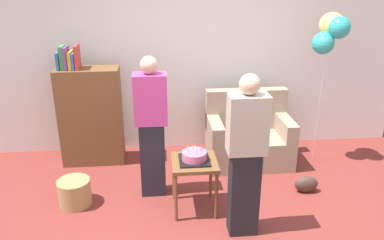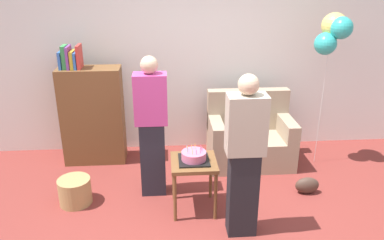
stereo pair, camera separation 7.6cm
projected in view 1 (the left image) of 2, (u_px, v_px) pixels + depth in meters
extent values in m
plane|color=maroon|center=(212.00, 228.00, 3.93)|extent=(8.00, 8.00, 0.00)
cube|color=silver|center=(193.00, 55.00, 5.33)|extent=(6.00, 0.10, 2.70)
cube|color=gray|center=(249.00, 149.00, 5.19)|extent=(1.10, 0.70, 0.40)
cube|color=gray|center=(246.00, 109.00, 5.26)|extent=(1.10, 0.16, 0.56)
cube|color=gray|center=(215.00, 129.00, 5.03)|extent=(0.16, 0.70, 0.24)
cube|color=gray|center=(284.00, 126.00, 5.11)|extent=(0.16, 0.70, 0.24)
cube|color=brown|center=(91.00, 117.00, 5.07)|extent=(0.80, 0.36, 1.30)
cube|color=#3366B7|center=(59.00, 60.00, 4.77)|extent=(0.03, 0.22, 0.22)
cube|color=#38934C|center=(63.00, 57.00, 4.76)|extent=(0.05, 0.20, 0.29)
cube|color=#7F3D93|center=(67.00, 58.00, 4.76)|extent=(0.03, 0.25, 0.28)
cube|color=gold|center=(71.00, 60.00, 4.78)|extent=(0.04, 0.23, 0.22)
cube|color=#3366B7|center=(74.00, 61.00, 4.78)|extent=(0.03, 0.25, 0.21)
cube|color=red|center=(77.00, 57.00, 4.77)|extent=(0.04, 0.25, 0.29)
cube|color=brown|center=(194.00, 162.00, 4.05)|extent=(0.48, 0.48, 0.04)
cylinder|color=brown|center=(176.00, 198.00, 3.94)|extent=(0.04, 0.04, 0.55)
cylinder|color=brown|center=(216.00, 196.00, 3.98)|extent=(0.04, 0.04, 0.55)
cylinder|color=brown|center=(174.00, 178.00, 4.33)|extent=(0.04, 0.04, 0.55)
cylinder|color=brown|center=(211.00, 176.00, 4.37)|extent=(0.04, 0.04, 0.55)
cube|color=black|center=(194.00, 160.00, 4.04)|extent=(0.32, 0.32, 0.02)
cylinder|color=#D66B93|center=(194.00, 156.00, 4.02)|extent=(0.26, 0.26, 0.09)
cylinder|color=#EA668C|center=(202.00, 149.00, 4.00)|extent=(0.01, 0.01, 0.05)
cylinder|color=#EA668C|center=(201.00, 147.00, 4.04)|extent=(0.01, 0.01, 0.06)
cylinder|color=#F2CC4C|center=(195.00, 146.00, 4.06)|extent=(0.01, 0.01, 0.06)
cylinder|color=#F2CC4C|center=(192.00, 147.00, 4.05)|extent=(0.01, 0.01, 0.05)
cylinder|color=#66B2E5|center=(187.00, 148.00, 4.04)|extent=(0.01, 0.01, 0.05)
cylinder|color=#F2CC4C|center=(188.00, 149.00, 3.99)|extent=(0.01, 0.01, 0.06)
cylinder|color=#66B2E5|center=(188.00, 151.00, 3.95)|extent=(0.01, 0.01, 0.06)
cylinder|color=#F2CC4C|center=(193.00, 152.00, 3.93)|extent=(0.01, 0.01, 0.06)
cylinder|color=#EA668C|center=(197.00, 152.00, 3.94)|extent=(0.01, 0.01, 0.05)
cylinder|color=#EA668C|center=(201.00, 151.00, 3.96)|extent=(0.01, 0.01, 0.06)
cube|color=#23232D|center=(153.00, 159.00, 4.40)|extent=(0.28, 0.20, 0.88)
cube|color=#C6428E|center=(150.00, 99.00, 4.14)|extent=(0.36, 0.22, 0.56)
sphere|color=#D1A889|center=(149.00, 65.00, 4.00)|extent=(0.19, 0.19, 0.19)
cube|color=black|center=(244.00, 193.00, 3.73)|extent=(0.28, 0.20, 0.88)
cube|color=#B2A893|center=(248.00, 124.00, 3.47)|extent=(0.36, 0.22, 0.56)
sphere|color=#D1A889|center=(250.00, 84.00, 3.33)|extent=(0.19, 0.19, 0.19)
cylinder|color=#A88451|center=(75.00, 192.00, 4.27)|extent=(0.36, 0.36, 0.30)
ellipsoid|color=#473328|center=(306.00, 184.00, 4.53)|extent=(0.28, 0.14, 0.20)
cylinder|color=silver|center=(319.00, 104.00, 5.01)|extent=(0.00, 0.00, 1.65)
sphere|color=#2DADA8|center=(339.00, 27.00, 4.61)|extent=(0.27, 0.27, 0.27)
sphere|color=#2DADA8|center=(323.00, 43.00, 4.71)|extent=(0.27, 0.27, 0.27)
sphere|color=#E5D666|center=(332.00, 25.00, 4.71)|extent=(0.31, 0.31, 0.31)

